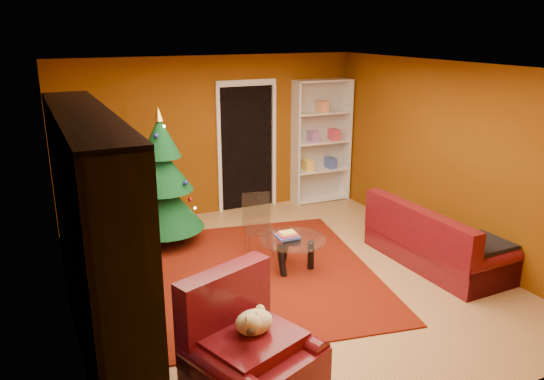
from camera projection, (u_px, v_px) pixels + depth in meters
name	position (u px, v px, depth m)	size (l,w,h in m)	color
floor	(285.00, 280.00, 6.68)	(5.00, 5.50, 0.05)	#9F7344
ceiling	(287.00, 65.00, 5.90)	(5.00, 5.50, 0.05)	silver
wall_back	(212.00, 137.00, 8.70)	(5.00, 0.05, 2.60)	#743D08
wall_left	(59.00, 208.00, 5.29)	(0.05, 5.50, 2.60)	#743D08
wall_right	(451.00, 158.00, 7.29)	(0.05, 5.50, 2.60)	#743D08
doorway	(247.00, 149.00, 8.97)	(1.06, 0.60, 2.16)	black
rug	(258.00, 273.00, 6.78)	(2.88, 3.36, 0.02)	#611608
media_unit	(96.00, 242.00, 4.76)	(0.47, 3.08, 2.36)	black
christmas_tree	(163.00, 180.00, 7.46)	(1.12, 1.12, 2.00)	#093B19
gift_box_teal	(165.00, 229.00, 7.85)	(0.33, 0.33, 0.33)	#135C6F
gift_box_red	(144.00, 223.00, 8.18)	(0.24, 0.24, 0.24)	maroon
white_bookshelf	(321.00, 142.00, 9.36)	(1.03, 0.37, 2.22)	white
armchair	(254.00, 347.00, 4.53)	(1.05, 1.05, 0.82)	#4C0B12
dog	(254.00, 322.00, 4.54)	(0.40, 0.30, 0.27)	beige
sofa	(438.00, 234.00, 6.97)	(1.96, 0.88, 0.84)	#4C0B12
coffee_table	(293.00, 254.00, 6.84)	(0.86, 0.86, 0.54)	gray
acrylic_chair	(259.00, 229.00, 7.23)	(0.40, 0.43, 0.77)	#66605B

